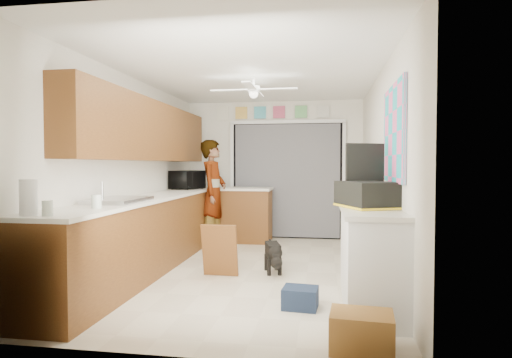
{
  "coord_description": "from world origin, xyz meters",
  "views": [
    {
      "loc": [
        0.9,
        -5.33,
        1.35
      ],
      "look_at": [
        0.0,
        0.4,
        1.15
      ],
      "focal_mm": 30.0,
      "sensor_mm": 36.0,
      "label": 1
    }
  ],
  "objects_px": {
    "paper_towel_roll": "(28,198)",
    "cardboard_box": "(361,332)",
    "microwave": "(187,180)",
    "suitcase": "(368,195)",
    "navy_crate": "(300,298)",
    "man": "(213,193)",
    "dog": "(273,256)"
  },
  "relations": [
    {
      "from": "paper_towel_roll",
      "to": "cardboard_box",
      "type": "bearing_deg",
      "value": 1.1
    },
    {
      "from": "microwave",
      "to": "cardboard_box",
      "type": "bearing_deg",
      "value": -130.15
    },
    {
      "from": "suitcase",
      "to": "navy_crate",
      "type": "relative_size",
      "value": 1.79
    },
    {
      "from": "man",
      "to": "paper_towel_roll",
      "type": "bearing_deg",
      "value": 174.86
    },
    {
      "from": "microwave",
      "to": "suitcase",
      "type": "bearing_deg",
      "value": -119.34
    },
    {
      "from": "microwave",
      "to": "navy_crate",
      "type": "distance_m",
      "value": 3.59
    },
    {
      "from": "dog",
      "to": "microwave",
      "type": "bearing_deg",
      "value": 121.0
    },
    {
      "from": "microwave",
      "to": "navy_crate",
      "type": "bearing_deg",
      "value": -128.84
    },
    {
      "from": "microwave",
      "to": "dog",
      "type": "relative_size",
      "value": 1.04
    },
    {
      "from": "suitcase",
      "to": "dog",
      "type": "xyz_separation_m",
      "value": [
        -1.03,
        1.09,
        -0.86
      ]
    },
    {
      "from": "paper_towel_roll",
      "to": "man",
      "type": "height_order",
      "value": "man"
    },
    {
      "from": "cardboard_box",
      "to": "navy_crate",
      "type": "distance_m",
      "value": 0.98
    },
    {
      "from": "microwave",
      "to": "paper_towel_roll",
      "type": "distance_m",
      "value": 3.71
    },
    {
      "from": "cardboard_box",
      "to": "navy_crate",
      "type": "bearing_deg",
      "value": 119.67
    },
    {
      "from": "paper_towel_roll",
      "to": "navy_crate",
      "type": "xyz_separation_m",
      "value": [
        2.12,
        0.9,
        -0.99
      ]
    },
    {
      "from": "paper_towel_roll",
      "to": "man",
      "type": "distance_m",
      "value": 3.84
    },
    {
      "from": "cardboard_box",
      "to": "dog",
      "type": "distance_m",
      "value": 2.3
    },
    {
      "from": "cardboard_box",
      "to": "dog",
      "type": "height_order",
      "value": "dog"
    },
    {
      "from": "suitcase",
      "to": "man",
      "type": "bearing_deg",
      "value": 105.98
    },
    {
      "from": "man",
      "to": "navy_crate",
      "type": "bearing_deg",
      "value": -148.43
    },
    {
      "from": "cardboard_box",
      "to": "dog",
      "type": "relative_size",
      "value": 0.85
    },
    {
      "from": "navy_crate",
      "to": "suitcase",
      "type": "bearing_deg",
      "value": 16.16
    },
    {
      "from": "microwave",
      "to": "dog",
      "type": "height_order",
      "value": "microwave"
    },
    {
      "from": "microwave",
      "to": "paper_towel_roll",
      "type": "xyz_separation_m",
      "value": [
        -0.11,
        -3.71,
        -0.01
      ]
    },
    {
      "from": "suitcase",
      "to": "navy_crate",
      "type": "bearing_deg",
      "value": 172.89
    },
    {
      "from": "cardboard_box",
      "to": "dog",
      "type": "xyz_separation_m",
      "value": [
        -0.89,
        2.12,
        0.07
      ]
    },
    {
      "from": "microwave",
      "to": "dog",
      "type": "bearing_deg",
      "value": -118.27
    },
    {
      "from": "paper_towel_roll",
      "to": "navy_crate",
      "type": "relative_size",
      "value": 0.91
    },
    {
      "from": "paper_towel_roll",
      "to": "navy_crate",
      "type": "bearing_deg",
      "value": 23.05
    },
    {
      "from": "microwave",
      "to": "man",
      "type": "height_order",
      "value": "man"
    },
    {
      "from": "microwave",
      "to": "paper_towel_roll",
      "type": "relative_size",
      "value": 1.89
    },
    {
      "from": "man",
      "to": "dog",
      "type": "bearing_deg",
      "value": -141.18
    }
  ]
}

